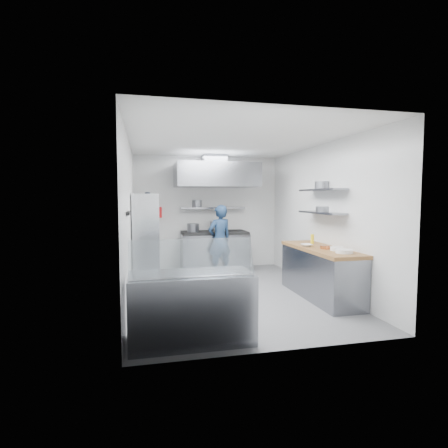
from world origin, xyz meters
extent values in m
plane|color=slate|center=(0.00, 0.00, 0.00)|extent=(5.00, 5.00, 0.00)
plane|color=silver|center=(0.00, 0.00, 2.80)|extent=(5.00, 5.00, 0.00)
cube|color=white|center=(0.00, 2.50, 1.40)|extent=(3.60, 2.80, 0.02)
cube|color=white|center=(0.00, -2.50, 1.40)|extent=(3.60, 2.80, 0.02)
cube|color=white|center=(-1.80, 0.00, 1.40)|extent=(2.80, 5.00, 0.02)
cube|color=white|center=(1.80, 0.00, 1.40)|extent=(2.80, 5.00, 0.02)
cube|color=gray|center=(0.10, 2.10, 0.45)|extent=(1.60, 0.80, 0.90)
cube|color=black|center=(0.10, 2.10, 0.93)|extent=(1.57, 0.78, 0.06)
cylinder|color=slate|center=(-0.43, 2.05, 1.06)|extent=(0.28, 0.28, 0.20)
cylinder|color=slate|center=(0.20, 2.17, 1.08)|extent=(0.38, 0.38, 0.24)
cube|color=gray|center=(0.10, 2.34, 1.52)|extent=(1.60, 0.30, 0.04)
cylinder|color=slate|center=(-0.27, 2.48, 1.63)|extent=(0.24, 0.24, 0.18)
cube|color=gray|center=(0.10, 1.93, 2.30)|extent=(1.90, 1.15, 0.55)
cube|color=slate|center=(0.10, 2.15, 2.68)|extent=(0.55, 0.55, 0.24)
cube|color=red|center=(-1.25, 2.44, 1.42)|extent=(0.22, 0.10, 0.26)
imported|color=#182D49|center=(0.12, 1.59, 0.80)|extent=(0.68, 0.55, 1.61)
cube|color=silver|center=(-1.53, 0.87, 0.93)|extent=(0.50, 0.90, 1.85)
cube|color=white|center=(-1.53, 0.90, 0.80)|extent=(0.16, 0.20, 0.18)
cube|color=yellow|center=(-1.53, 1.33, 1.30)|extent=(0.13, 0.16, 0.15)
cylinder|color=black|center=(-1.48, 1.19, 1.80)|extent=(0.11, 0.11, 0.18)
cube|color=black|center=(-1.78, -0.90, 1.55)|extent=(0.04, 0.55, 0.05)
cube|color=gray|center=(1.48, -0.60, 0.42)|extent=(0.62, 2.00, 0.84)
cube|color=brown|center=(1.48, -0.60, 0.87)|extent=(0.65, 2.04, 0.06)
cylinder|color=white|center=(1.53, -1.27, 0.93)|extent=(0.27, 0.27, 0.06)
cylinder|color=white|center=(1.56, -1.00, 0.93)|extent=(0.22, 0.22, 0.06)
cylinder|color=#BF6736|center=(1.46, -0.79, 0.93)|extent=(0.16, 0.16, 0.06)
cylinder|color=yellow|center=(1.57, -0.11, 0.99)|extent=(0.07, 0.07, 0.18)
imported|color=white|center=(1.28, -0.46, 0.92)|extent=(0.20, 0.20, 0.05)
cube|color=gray|center=(1.64, -0.30, 1.50)|extent=(0.30, 1.30, 0.04)
cube|color=gray|center=(1.64, -0.30, 1.92)|extent=(0.30, 1.30, 0.04)
cylinder|color=slate|center=(1.52, -0.55, 1.57)|extent=(0.23, 0.23, 0.10)
cylinder|color=slate|center=(1.73, -0.16, 2.01)|extent=(0.29, 0.29, 0.14)
cube|color=gray|center=(-1.00, -2.00, 0.42)|extent=(1.50, 0.70, 0.85)
cube|color=silver|center=(-1.00, -2.12, 1.07)|extent=(1.47, 0.19, 0.42)
camera|label=1|loc=(-1.54, -6.19, 1.77)|focal=28.00mm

